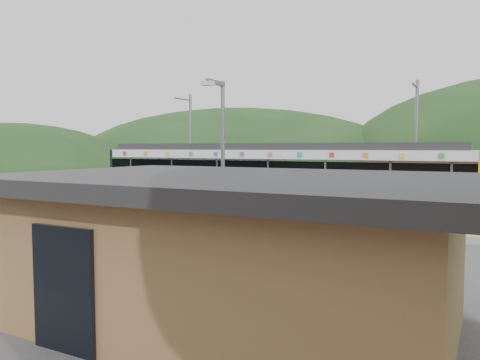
% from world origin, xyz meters
% --- Properties ---
extents(ground, '(120.00, 120.00, 0.00)m').
position_xyz_m(ground, '(0.00, 0.00, 0.00)').
color(ground, '#4C4C4F').
rests_on(ground, ground).
extents(hills, '(146.00, 149.00, 26.00)m').
position_xyz_m(hills, '(6.19, 5.29, 0.00)').
color(hills, '#1E3D19').
rests_on(hills, ground).
extents(platform, '(26.00, 3.20, 0.30)m').
position_xyz_m(platform, '(0.00, 3.30, 0.15)').
color(platform, '#9E9E99').
rests_on(platform, ground).
extents(yellow_line, '(26.00, 0.10, 0.01)m').
position_xyz_m(yellow_line, '(0.00, 2.00, 0.30)').
color(yellow_line, yellow).
rests_on(yellow_line, platform).
extents(train, '(20.44, 3.01, 3.74)m').
position_xyz_m(train, '(0.00, 6.00, 2.06)').
color(train, black).
rests_on(train, ground).
extents(catenary_mast_west, '(0.18, 1.80, 7.00)m').
position_xyz_m(catenary_mast_west, '(-7.00, 8.56, 3.65)').
color(catenary_mast_west, slate).
rests_on(catenary_mast_west, ground).
extents(catenary_mast_east, '(0.18, 1.80, 7.00)m').
position_xyz_m(catenary_mast_east, '(7.00, 8.56, 3.65)').
color(catenary_mast_east, slate).
rests_on(catenary_mast_east, ground).
extents(station_shelter, '(9.20, 6.20, 3.00)m').
position_xyz_m(station_shelter, '(6.00, -9.01, 1.55)').
color(station_shelter, olive).
rests_on(station_shelter, ground).
extents(lamp_post, '(0.35, 0.98, 5.50)m').
position_xyz_m(lamp_post, '(3.29, -4.99, 3.30)').
color(lamp_post, slate).
rests_on(lamp_post, ground).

